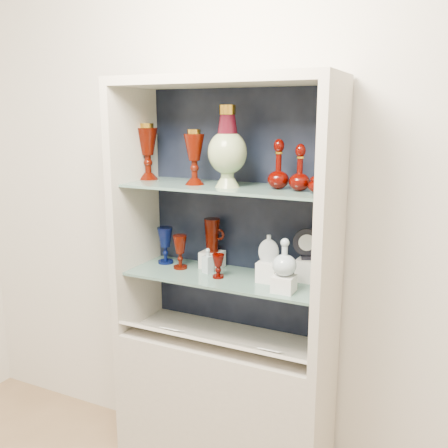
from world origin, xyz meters
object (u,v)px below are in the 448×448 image
at_px(ruby_decanter_a, 279,161).
at_px(clear_round_decanter, 285,258).
at_px(pedestal_lamp_left, 148,152).
at_px(clear_square_bottle, 208,260).
at_px(enamel_urn, 227,147).
at_px(ruby_pitcher, 212,235).
at_px(ruby_goblet_small, 218,266).
at_px(ruby_decanter_b, 300,166).
at_px(ruby_goblet_tall, 180,252).
at_px(pedestal_lamp_right, 194,157).
at_px(cobalt_goblet, 165,245).
at_px(lidded_bowl, 318,182).
at_px(flat_flask, 269,248).
at_px(cameo_medallion, 307,244).

distance_m(ruby_decanter_a, clear_round_decanter, 0.41).
xyz_separation_m(pedestal_lamp_left, clear_square_bottle, (0.34, -0.04, -0.49)).
height_order(enamel_urn, ruby_pitcher, enamel_urn).
height_order(ruby_decanter_a, ruby_goblet_small, ruby_decanter_a).
bearing_deg(clear_round_decanter, ruby_decanter_b, 67.76).
bearing_deg(ruby_goblet_tall, enamel_urn, -8.39).
xyz_separation_m(pedestal_lamp_right, clear_square_bottle, (0.05, 0.03, -0.48)).
height_order(pedestal_lamp_right, cobalt_goblet, pedestal_lamp_right).
bearing_deg(clear_round_decanter, clear_square_bottle, 167.51).
height_order(pedestal_lamp_right, ruby_goblet_tall, pedestal_lamp_right).
distance_m(lidded_bowl, ruby_pitcher, 0.64).
bearing_deg(ruby_goblet_small, ruby_decanter_a, 10.77).
bearing_deg(pedestal_lamp_right, lidded_bowl, -1.87).
relative_size(pedestal_lamp_left, ruby_goblet_small, 2.43).
bearing_deg(pedestal_lamp_right, pedestal_lamp_left, 167.64).
bearing_deg(ruby_goblet_small, flat_flask, 13.25).
relative_size(ruby_goblet_small, ruby_pitcher, 0.68).
bearing_deg(pedestal_lamp_right, flat_flask, 5.93).
bearing_deg(enamel_urn, ruby_goblet_small, -168.91).
distance_m(enamel_urn, clear_round_decanter, 0.54).
xyz_separation_m(pedestal_lamp_left, cameo_medallion, (0.79, 0.05, -0.38)).
bearing_deg(enamel_urn, pedestal_lamp_left, 171.08).
height_order(ruby_decanter_a, ruby_decanter_b, ruby_decanter_a).
relative_size(pedestal_lamp_right, ruby_decanter_b, 1.20).
relative_size(enamel_urn, clear_square_bottle, 2.93).
xyz_separation_m(pedestal_lamp_right, ruby_pitcher, (0.03, 0.11, -0.38)).
distance_m(pedestal_lamp_right, ruby_goblet_tall, 0.47).
xyz_separation_m(cobalt_goblet, clear_square_bottle, (0.26, -0.05, -0.03)).
relative_size(pedestal_lamp_left, clear_round_decanter, 1.75).
bearing_deg(pedestal_lamp_left, ruby_decanter_a, -2.60).
distance_m(cobalt_goblet, ruby_goblet_small, 0.35).
relative_size(ruby_goblet_tall, cameo_medallion, 1.13).
distance_m(cobalt_goblet, ruby_goblet_tall, 0.12).
relative_size(pedestal_lamp_right, ruby_decanter_a, 1.04).
bearing_deg(flat_flask, cobalt_goblet, 160.89).
relative_size(ruby_pitcher, clear_square_bottle, 1.36).
bearing_deg(ruby_goblet_small, clear_square_bottle, 149.37).
height_order(clear_round_decanter, cameo_medallion, cameo_medallion).
bearing_deg(ruby_goblet_tall, clear_round_decanter, -9.44).
xyz_separation_m(ruby_decanter_a, ruby_decanter_b, (0.10, -0.02, -0.02)).
bearing_deg(cameo_medallion, enamel_urn, 178.39).
relative_size(pedestal_lamp_right, ruby_goblet_tall, 1.50).
height_order(pedestal_lamp_left, clear_round_decanter, pedestal_lamp_left).
distance_m(lidded_bowl, cameo_medallion, 0.33).
height_order(ruby_decanter_a, flat_flask, ruby_decanter_a).
xyz_separation_m(enamel_urn, ruby_goblet_small, (-0.04, -0.01, -0.54)).
xyz_separation_m(ruby_decanter_a, ruby_pitcher, (-0.36, 0.08, -0.38)).
height_order(pedestal_lamp_left, flat_flask, pedestal_lamp_left).
relative_size(ruby_goblet_tall, clear_round_decanter, 1.07).
xyz_separation_m(pedestal_lamp_right, ruby_decanter_b, (0.49, 0.01, -0.02)).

